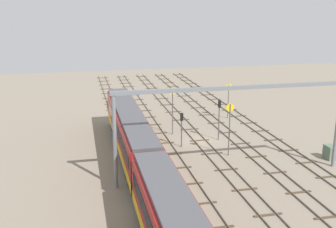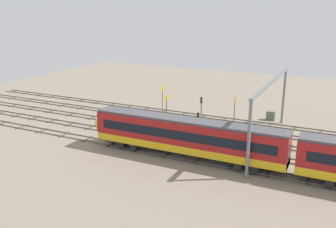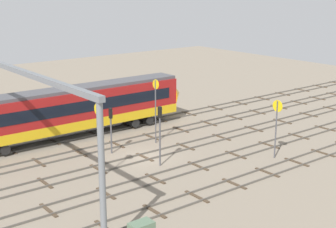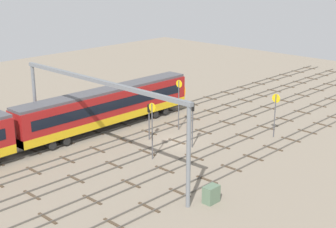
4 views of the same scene
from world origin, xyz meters
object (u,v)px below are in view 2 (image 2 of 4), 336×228
Objects in this scene: speed_sign_far_trackside at (234,111)px; relay_cabinet at (271,116)px; train at (287,154)px; signal_light_trackside_approach at (201,109)px; speed_sign_mid_trackside at (162,96)px; signal_light_trackside_departure at (198,122)px; overhead_gantry at (271,95)px; speed_sign_near_foreground at (166,110)px.

speed_sign_far_trackside is 3.97× the size of relay_cabinet.
train is 18.07m from signal_light_trackside_approach.
speed_sign_mid_trackside is 1.24× the size of signal_light_trackside_departure.
speed_sign_mid_trackside is 3.42× the size of relay_cabinet.
speed_sign_mid_trackside is at bearing -19.93° from overhead_gantry.
signal_light_trackside_approach reaches higher than signal_light_trackside_departure.
speed_sign_mid_trackside is at bearing -43.05° from signal_light_trackside_departure.
signal_light_trackside_departure is (-10.31, 9.63, -0.66)m from speed_sign_mid_trackside.
speed_sign_far_trackside reaches higher than signal_light_trackside_departure.
speed_sign_near_foreground is 11.06m from speed_sign_mid_trackside.
signal_light_trackside_approach is (14.18, -11.18, 0.58)m from train.
speed_sign_near_foreground reaches higher than relay_cabinet.
speed_sign_mid_trackside is (23.00, -15.75, 0.70)m from train.
speed_sign_mid_trackside reaches higher than signal_light_trackside_departure.
signal_light_trackside_departure is (-4.80, 0.05, -1.11)m from speed_sign_near_foreground.
overhead_gantry is at bearing 161.90° from speed_sign_far_trackside.
overhead_gantry is 10.26m from signal_light_trackside_departure.
signal_light_trackside_departure is 2.76× the size of relay_cabinet.
overhead_gantry reaches higher than relay_cabinet.
speed_sign_far_trackside is 1.18× the size of signal_light_trackside_approach.
speed_sign_far_trackside reaches higher than speed_sign_mid_trackside.
relay_cabinet is (1.90, -11.95, -6.14)m from overhead_gantry.
overhead_gantry reaches higher than train.
signal_light_trackside_departure is (12.69, -6.12, 0.04)m from train.
speed_sign_far_trackside reaches higher than signal_light_trackside_approach.
speed_sign_far_trackside is 1.44× the size of signal_light_trackside_departure.
overhead_gantry is 20.83m from speed_sign_mid_trackside.
signal_light_trackside_approach is at bearing -38.25° from train.
speed_sign_mid_trackside is 14.12m from signal_light_trackside_departure.
relay_cabinet is at bearing -74.86° from train.
speed_sign_far_trackside is 5.85m from signal_light_trackside_departure.
overhead_gantry is 3.77× the size of speed_sign_near_foreground.
train is at bearing 130.44° from speed_sign_far_trackside.
speed_sign_near_foreground is 4.93m from signal_light_trackside_departure.
train reaches higher than signal_light_trackside_departure.
signal_light_trackside_departure is at bearing 48.90° from speed_sign_far_trackside.
speed_sign_near_foreground is at bearing 119.92° from speed_sign_mid_trackside.
overhead_gantry is 11.36m from signal_light_trackside_approach.
speed_sign_mid_trackside is 9.94m from signal_light_trackside_approach.
train is 13.78m from speed_sign_far_trackside.
train is at bearing 112.94° from overhead_gantry.
signal_light_trackside_approach is 5.30m from signal_light_trackside_departure.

